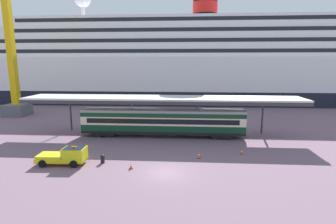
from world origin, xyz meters
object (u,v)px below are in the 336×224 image
cruise_ship (216,64)px  quay_bollard (103,158)px  traffic_cone_near (199,155)px  dockside_crane (9,26)px  service_truck (66,155)px  train_carriage (163,122)px  traffic_cone_mid (242,152)px  traffic_cone_far (131,166)px

cruise_ship → quay_bollard: size_ratio=141.84×
traffic_cone_near → quay_bollard: size_ratio=0.77×
traffic_cone_near → dockside_crane: dockside_crane is taller
service_truck → dockside_crane: dockside_crane is taller
train_carriage → quay_bollard: size_ratio=24.96×
service_truck → dockside_crane: (-22.34, 25.97, 17.12)m
cruise_ship → traffic_cone_mid: bearing=-91.8°
cruise_ship → train_carriage: (-11.76, -39.69, -8.43)m
service_truck → traffic_cone_near: size_ratio=7.10×
traffic_cone_near → traffic_cone_mid: traffic_cone_near is taller
traffic_cone_near → traffic_cone_mid: bearing=18.1°
traffic_cone_near → traffic_cone_mid: (5.26, 1.72, -0.06)m
cruise_ship → traffic_cone_far: size_ratio=218.20×
quay_bollard → service_truck: bearing=-170.7°
cruise_ship → traffic_cone_far: bearing=-105.0°
traffic_cone_near → dockside_crane: (-36.82, 23.12, 17.74)m
train_carriage → traffic_cone_mid: size_ratio=38.03×
traffic_cone_near → traffic_cone_mid: 5.53m
traffic_cone_mid → dockside_crane: dockside_crane is taller
traffic_cone_near → quay_bollard: (-10.68, -2.23, 0.15)m
traffic_cone_mid → quay_bollard: quay_bollard is taller
traffic_cone_far → quay_bollard: size_ratio=0.65×
train_carriage → cruise_ship: bearing=73.5°
service_truck → traffic_cone_far: 7.34m
service_truck → traffic_cone_mid: service_truck is taller
cruise_ship → traffic_cone_far: cruise_ship is taller
train_carriage → traffic_cone_mid: bearing=-34.9°
dockside_crane → service_truck: bearing=-49.3°
service_truck → traffic_cone_mid: size_ratio=8.38×
train_carriage → quay_bollard: bearing=-117.0°
cruise_ship → traffic_cone_mid: size_ratio=216.09×
cruise_ship → traffic_cone_near: cruise_ship is taller
traffic_cone_near → service_truck: bearing=-168.9°
service_truck → dockside_crane: bearing=130.7°
cruise_ship → traffic_cone_near: size_ratio=183.08×
traffic_cone_far → dockside_crane: (-29.60, 26.77, 17.80)m
cruise_ship → train_carriage: size_ratio=5.68×
traffic_cone_far → train_carriage: bearing=80.0°
cruise_ship → dockside_crane: size_ratio=2.37×
train_carriage → service_truck: bearing=-128.9°
traffic_cone_mid → quay_bollard: bearing=-166.1°
traffic_cone_near → quay_bollard: quay_bollard is taller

